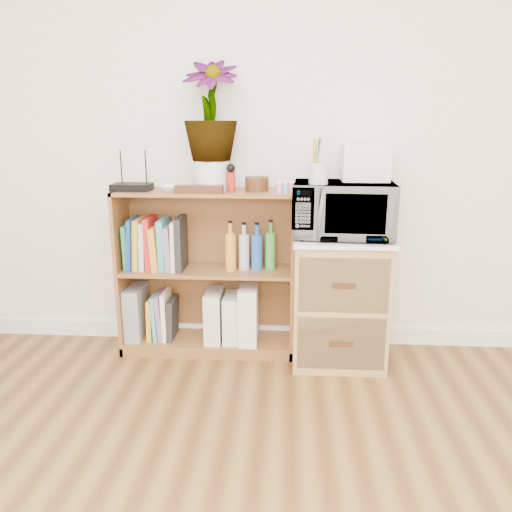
{
  "coord_description": "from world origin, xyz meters",
  "views": [
    {
      "loc": [
        0.11,
        -0.63,
        1.31
      ],
      "look_at": [
        -0.06,
        1.95,
        0.62
      ],
      "focal_mm": 35.0,
      "sensor_mm": 36.0,
      "label": 1
    }
  ],
  "objects": [
    {
      "name": "skirting_board",
      "position": [
        0.0,
        2.24,
        0.05
      ],
      "size": [
        4.0,
        0.02,
        0.1
      ],
      "primitive_type": "cube",
      "color": "white",
      "rests_on": "ground"
    },
    {
      "name": "microwave",
      "position": [
        0.4,
        2.02,
        0.87
      ],
      "size": [
        0.54,
        0.38,
        0.29
      ],
      "primitive_type": "imported",
      "rotation": [
        0.0,
        0.0,
        -0.05
      ],
      "color": "silver",
      "rests_on": "wicker_unit"
    },
    {
      "name": "file_box",
      "position": [
        -0.78,
        2.1,
        0.22
      ],
      "size": [
        0.09,
        0.25,
        0.31
      ],
      "primitive_type": "cube",
      "color": "gray",
      "rests_on": "bookshelf"
    },
    {
      "name": "trinket_box",
      "position": [
        -0.37,
        2.0,
        0.97
      ],
      "size": [
        0.26,
        0.06,
        0.04
      ],
      "primitive_type": "cube",
      "color": "#38210F",
      "rests_on": "bookshelf"
    },
    {
      "name": "plant_pot",
      "position": [
        -0.31,
        2.12,
        1.03
      ],
      "size": [
        0.19,
        0.19,
        0.16
      ],
      "primitive_type": "cylinder",
      "color": "silver",
      "rests_on": "bookshelf"
    },
    {
      "name": "wicker_unit",
      "position": [
        0.4,
        2.02,
        0.35
      ],
      "size": [
        0.5,
        0.45,
        0.7
      ],
      "primitive_type": "cube",
      "color": "#9E7542",
      "rests_on": "ground"
    },
    {
      "name": "wooden_bowl",
      "position": [
        -0.06,
        2.11,
        0.99
      ],
      "size": [
        0.13,
        0.13,
        0.08
      ],
      "primitive_type": "cylinder",
      "color": "#3A1B0F",
      "rests_on": "bookshelf"
    },
    {
      "name": "potted_plant",
      "position": [
        -0.31,
        2.12,
        1.38
      ],
      "size": [
        0.3,
        0.3,
        0.53
      ],
      "primitive_type": "imported",
      "color": "#326C2B",
      "rests_on": "plant_pot"
    },
    {
      "name": "white_bowl",
      "position": [
        -0.53,
        2.07,
        0.97
      ],
      "size": [
        0.13,
        0.13,
        0.03
      ],
      "primitive_type": "imported",
      "color": "white",
      "rests_on": "bookshelf"
    },
    {
      "name": "router",
      "position": [
        -0.75,
        2.08,
        0.97
      ],
      "size": [
        0.21,
        0.14,
        0.04
      ],
      "primitive_type": "cube",
      "color": "black",
      "rests_on": "bookshelf"
    },
    {
      "name": "paint_jars",
      "position": [
        0.1,
        2.01,
        0.98
      ],
      "size": [
        0.1,
        0.04,
        0.05
      ],
      "primitive_type": "cube",
      "color": "#D8788D",
      "rests_on": "bookshelf"
    },
    {
      "name": "kokeshi_doll",
      "position": [
        -0.2,
        2.06,
        1.0
      ],
      "size": [
        0.05,
        0.05,
        0.11
      ],
      "primitive_type": "cylinder",
      "color": "#AA1E15",
      "rests_on": "bookshelf"
    },
    {
      "name": "bookshelf",
      "position": [
        -0.35,
        2.1,
        0.47
      ],
      "size": [
        1.0,
        0.3,
        0.95
      ],
      "primitive_type": "cube",
      "color": "brown",
      "rests_on": "ground"
    },
    {
      "name": "cookbooks",
      "position": [
        -0.64,
        2.1,
        0.64
      ],
      "size": [
        0.34,
        0.2,
        0.3
      ],
      "color": "#228148",
      "rests_on": "bookshelf"
    },
    {
      "name": "pen_cup",
      "position": [
        0.26,
        1.93,
        1.06
      ],
      "size": [
        0.1,
        0.1,
        0.11
      ],
      "primitive_type": "cylinder",
      "color": "silver",
      "rests_on": "microwave"
    },
    {
      "name": "magazine_holder_mid",
      "position": [
        -0.21,
        2.09,
        0.21
      ],
      "size": [
        0.09,
        0.22,
        0.28
      ],
      "primitive_type": "cube",
      "color": "silver",
      "rests_on": "bookshelf"
    },
    {
      "name": "liquor_bottles",
      "position": [
        -0.1,
        2.1,
        0.63
      ],
      "size": [
        0.28,
        0.07,
        0.27
      ],
      "color": "orange",
      "rests_on": "bookshelf"
    },
    {
      "name": "magazine_holder_left",
      "position": [
        -0.31,
        2.09,
        0.22
      ],
      "size": [
        0.09,
        0.24,
        0.3
      ],
      "primitive_type": "cube",
      "color": "silver",
      "rests_on": "bookshelf"
    },
    {
      "name": "lower_books",
      "position": [
        -0.62,
        2.1,
        0.2
      ],
      "size": [
        0.16,
        0.19,
        0.29
      ],
      "color": "gold",
      "rests_on": "bookshelf"
    },
    {
      "name": "magazine_holder_right",
      "position": [
        -0.11,
        2.09,
        0.24
      ],
      "size": [
        0.11,
        0.27,
        0.33
      ],
      "primitive_type": "cube",
      "color": "silver",
      "rests_on": "bookshelf"
    },
    {
      "name": "small_appliance",
      "position": [
        0.52,
        2.1,
        1.11
      ],
      "size": [
        0.25,
        0.2,
        0.19
      ],
      "primitive_type": "cube",
      "color": "white",
      "rests_on": "microwave"
    }
  ]
}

